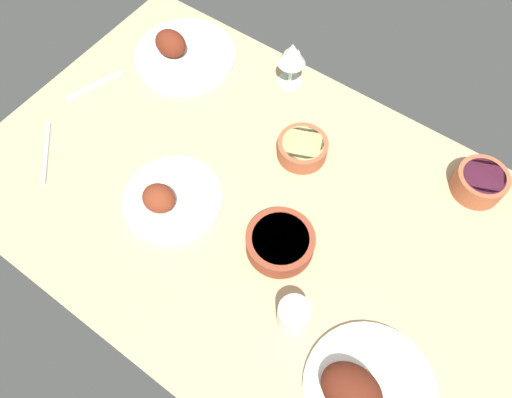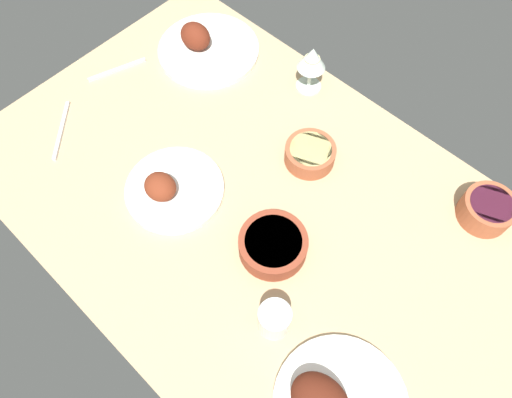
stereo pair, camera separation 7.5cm
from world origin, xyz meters
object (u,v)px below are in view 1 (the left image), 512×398
plate_near_viewer (362,390)px  bowl_potatoes (302,148)px  plate_center_main (181,52)px  spoon_loose (46,153)px  fork_loose (95,85)px  bowl_onions (480,182)px  plate_far_side (169,199)px  wine_glass (292,56)px  bowl_pasta (280,242)px  water_tumbler (294,316)px

plate_near_viewer → bowl_potatoes: (-40.39, 41.42, 0.07)cm
plate_center_main → spoon_loose: bearing=-98.4°
plate_near_viewer → spoon_loose: 94.00cm
plate_center_main → fork_loose: (-12.91, -22.57, -1.58)cm
bowl_onions → plate_far_side: bearing=-141.8°
spoon_loose → wine_glass: bearing=103.2°
bowl_onions → fork_loose: bowl_onions is taller
plate_center_main → wine_glass: wine_glass is taller
plate_far_side → bowl_potatoes: plate_far_side is taller
plate_center_main → bowl_potatoes: bearing=-10.1°
wine_glass → plate_near_viewer: bearing=-46.8°
bowl_pasta → fork_loose: bearing=171.5°
plate_near_viewer → water_tumbler: 19.25cm
wine_glass → bowl_potatoes: bearing=-49.5°
plate_far_side → bowl_pasta: 28.82cm
fork_loose → spoon_loose: same height
plate_center_main → water_tumbler: 82.24cm
bowl_potatoes → bowl_onions: bearing=21.5°
plate_center_main → plate_near_viewer: bearing=-29.7°
plate_center_main → fork_loose: plate_center_main is taller
plate_far_side → bowl_onions: plate_far_side is taller
plate_far_side → wine_glass: size_ratio=1.73×
fork_loose → bowl_potatoes: bearing=-57.5°
bowl_onions → water_tumbler: size_ratio=1.47×
plate_center_main → spoon_loose: (-6.81, -46.22, -1.58)cm
spoon_loose → bowl_onions: bearing=76.6°
bowl_pasta → fork_loose: 70.31cm
plate_center_main → bowl_onions: size_ratio=2.39×
plate_far_side → bowl_onions: size_ratio=1.97×
plate_far_side → wine_glass: (2.43, 49.03, 8.15)cm
bowl_pasta → wine_glass: (-25.79, 43.29, 7.16)cm
plate_near_viewer → fork_loose: bearing=164.8°
bowl_potatoes → wine_glass: (-15.92, 18.61, 7.23)cm
spoon_loose → plate_center_main: bearing=128.5°
plate_near_viewer → plate_center_main: plate_center_main is taller
fork_loose → plate_near_viewer: bearing=-86.2°
bowl_potatoes → spoon_loose: bowl_potatoes is taller
water_tumbler → wine_glass: bearing=123.9°
water_tumbler → fork_loose: (-81.27, 23.10, -3.77)cm
plate_center_main → bowl_pasta: (56.59, -33.01, 0.78)cm
plate_center_main → wine_glass: size_ratio=2.10×
plate_far_side → fork_loose: size_ratio=1.41×
bowl_potatoes → bowl_onions: 43.49cm
bowl_onions → spoon_loose: bearing=-150.2°
bowl_potatoes → fork_loose: bowl_potatoes is taller
spoon_loose → plate_far_side: bearing=58.8°
water_tumbler → spoon_loose: water_tumbler is taller
fork_loose → plate_far_side: bearing=-92.4°
wine_glass → water_tumbler: wine_glass is taller
water_tumbler → plate_center_main: bearing=146.3°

